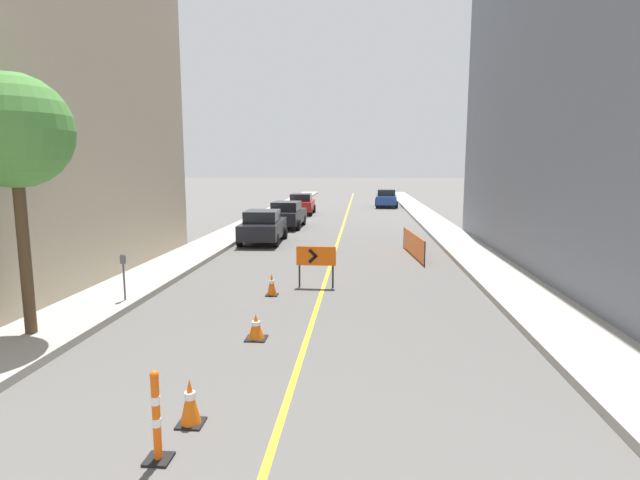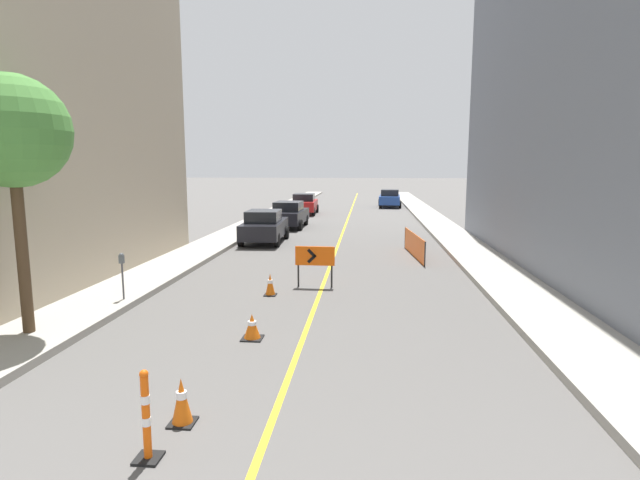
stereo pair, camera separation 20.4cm
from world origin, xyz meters
TOP-DOWN VIEW (x-y plane):
  - lane_stripe at (0.00, 33.75)m, footprint 0.12×67.50m
  - sidewalk_left at (-5.80, 33.75)m, footprint 2.02×67.50m
  - sidewalk_right at (5.80, 33.75)m, footprint 2.02×67.50m
  - building_facade_right at (9.81, 17.00)m, footprint 6.00×22.07m
  - traffic_cone_second at (-1.29, 6.32)m, footprint 0.38×0.38m
  - traffic_cone_third at (-1.10, 9.95)m, footprint 0.45×0.45m
  - traffic_cone_fourth at (-1.42, 13.62)m, footprint 0.35×0.35m
  - delineator_post_front at (-1.40, 5.40)m, footprint 0.33×0.33m
  - arrow_barricade_primary at (-0.23, 14.71)m, footprint 1.22×0.09m
  - safety_mesh_fence at (3.32, 20.41)m, footprint 0.46×4.34m
  - parked_car_curb_near at (-3.63, 23.48)m, footprint 1.95×4.36m
  - parked_car_curb_mid at (-3.35, 29.43)m, footprint 1.95×4.36m
  - parked_car_curb_far at (-3.49, 37.88)m, footprint 1.95×4.35m
  - parked_car_opposite_side at (3.36, 45.09)m, footprint 2.04×4.40m
  - parking_meter_far_curb at (-5.13, 12.19)m, footprint 0.12×0.11m
  - street_tree_left_near at (-5.90, 9.46)m, footprint 2.32×2.32m

SIDE VIEW (x-z plane):
  - lane_stripe at x=0.00m, z-range 0.00..0.01m
  - sidewalk_left at x=-5.80m, z-range 0.00..0.18m
  - sidewalk_right at x=5.80m, z-range 0.00..0.18m
  - traffic_cone_third at x=-1.10m, z-range 0.00..0.56m
  - traffic_cone_fourth at x=-1.42m, z-range 0.00..0.64m
  - traffic_cone_second at x=-1.29m, z-range 0.00..0.70m
  - safety_mesh_fence at x=3.32m, z-range 0.00..0.94m
  - delineator_post_front at x=-1.40m, z-range -0.08..1.13m
  - parked_car_curb_near at x=-3.63m, z-range 0.00..1.59m
  - parked_car_curb_mid at x=-3.35m, z-range 0.00..1.59m
  - parked_car_curb_far at x=-3.49m, z-range 0.00..1.59m
  - parked_car_opposite_side at x=3.36m, z-range 0.00..1.59m
  - arrow_barricade_primary at x=-0.23m, z-range 0.29..1.57m
  - parking_meter_far_curb at x=-5.13m, z-range 0.44..1.70m
  - street_tree_left_near at x=-5.90m, z-range 1.69..7.11m
  - building_facade_right at x=9.81m, z-range 0.00..14.72m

